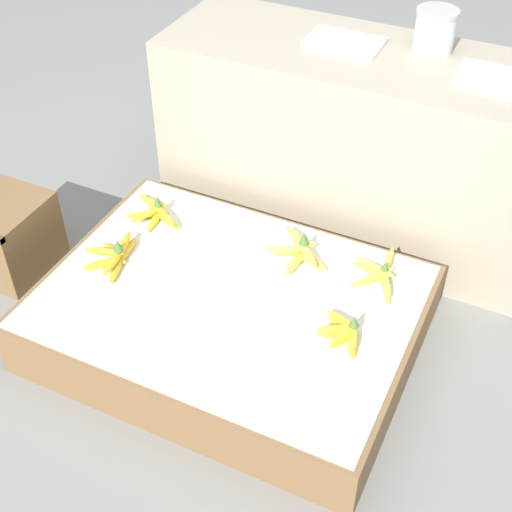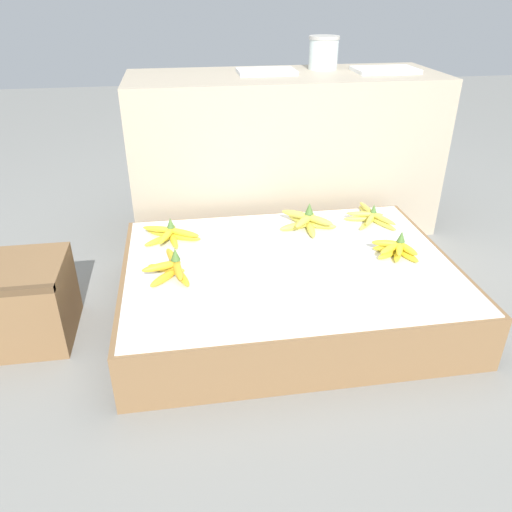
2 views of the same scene
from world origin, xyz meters
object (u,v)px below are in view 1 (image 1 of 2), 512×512
banana_bunch_middle_right (345,332)px  foam_tray_white (502,80)px  banana_bunch_back_left (156,212)px  banana_bunch_back_midright (300,251)px  wooden_crate (5,235)px  banana_bunch_back_right (380,273)px  glass_jar (435,31)px  banana_bunch_middle_left (115,256)px

banana_bunch_middle_right → foam_tray_white: bearing=75.7°
banana_bunch_back_left → banana_bunch_back_midright: 0.57m
wooden_crate → banana_bunch_back_right: 1.41m
banana_bunch_back_left → foam_tray_white: size_ratio=0.82×
banana_bunch_back_right → banana_bunch_middle_right: bearing=-92.4°
wooden_crate → banana_bunch_back_left: 0.59m
banana_bunch_middle_right → banana_bunch_back_left: 0.89m
banana_bunch_back_midright → glass_jar: size_ratio=1.67×
glass_jar → banana_bunch_back_midright: bearing=-108.3°
banana_bunch_middle_right → wooden_crate: bearing=180.0°
banana_bunch_middle_right → banana_bunch_back_right: bearing=87.6°
foam_tray_white → banana_bunch_middle_right: bearing=-104.3°
banana_bunch_middle_right → banana_bunch_back_right: (0.01, 0.31, -0.01)m
wooden_crate → foam_tray_white: foam_tray_white is taller
banana_bunch_back_midright → foam_tray_white: (0.48, 0.51, 0.52)m
banana_bunch_middle_right → banana_bunch_back_midright: (-0.28, 0.29, 0.00)m
banana_bunch_back_midright → glass_jar: glass_jar is taller
banana_bunch_middle_right → banana_bunch_back_right: 0.31m
banana_bunch_middle_left → glass_jar: 1.35m
banana_bunch_middle_right → glass_jar: glass_jar is taller
banana_bunch_middle_left → banana_bunch_middle_right: banana_bunch_middle_left is taller
banana_bunch_back_midright → wooden_crate: bearing=-165.0°
banana_bunch_middle_left → banana_bunch_back_left: size_ratio=1.00×
banana_bunch_middle_left → wooden_crate: bearing=179.0°
banana_bunch_middle_left → banana_bunch_back_midright: (0.57, 0.30, 0.00)m
wooden_crate → banana_bunch_back_right: banana_bunch_back_right is taller
banana_bunch_middle_right → glass_jar: size_ratio=1.03×
wooden_crate → glass_jar: (1.30, 0.93, 0.69)m
wooden_crate → banana_bunch_middle_left: 0.53m
banana_bunch_middle_left → banana_bunch_back_right: banana_bunch_middle_left is taller
wooden_crate → foam_tray_white: bearing=27.0°
banana_bunch_back_left → glass_jar: glass_jar is taller
banana_bunch_back_right → foam_tray_white: (0.19, 0.49, 0.53)m
glass_jar → foam_tray_white: size_ratio=0.51×
banana_bunch_back_midright → banana_bunch_back_right: size_ratio=0.93×
wooden_crate → banana_bunch_back_left: size_ratio=1.32×
glass_jar → banana_bunch_back_right: bearing=-82.8°
banana_bunch_middle_left → foam_tray_white: (1.05, 0.81, 0.52)m
banana_bunch_middle_left → glass_jar: (0.78, 0.94, 0.59)m
foam_tray_white → banana_bunch_middle_left: bearing=-142.4°
banana_bunch_middle_right → glass_jar: bearing=94.0°
banana_bunch_back_right → foam_tray_white: bearing=68.7°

